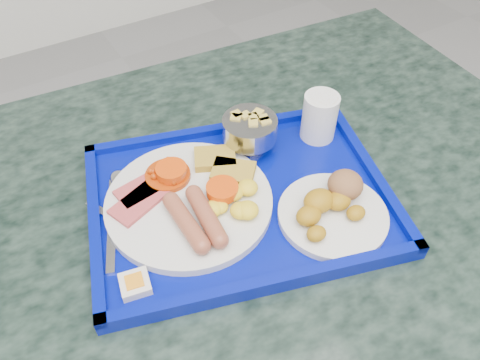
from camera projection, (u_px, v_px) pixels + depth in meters
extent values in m
cylinder|color=slate|center=(227.00, 315.00, 1.08)|extent=(0.12, 0.12, 0.74)
cube|color=black|center=(223.00, 206.00, 0.80)|extent=(1.37, 0.98, 0.04)
cube|color=#030E8D|center=(240.00, 200.00, 0.77)|extent=(0.56, 0.47, 0.02)
cube|color=#030E8D|center=(217.00, 129.00, 0.87)|extent=(0.46, 0.15, 0.01)
cube|color=#030E8D|center=(271.00, 281.00, 0.65)|extent=(0.46, 0.15, 0.01)
cube|color=#030E8D|center=(371.00, 169.00, 0.80)|extent=(0.12, 0.34, 0.01)
cube|color=#030E8D|center=(95.00, 223.00, 0.72)|extent=(0.12, 0.34, 0.01)
cylinder|color=silver|center=(189.00, 202.00, 0.75)|extent=(0.27, 0.27, 0.01)
cube|color=#BE4C50|center=(144.00, 188.00, 0.75)|extent=(0.10, 0.06, 0.01)
cube|color=#BE4C50|center=(139.00, 202.00, 0.73)|extent=(0.10, 0.08, 0.01)
cylinder|color=#A73706|center=(168.00, 175.00, 0.77)|extent=(0.07, 0.07, 0.01)
sphere|color=#A73706|center=(151.00, 171.00, 0.77)|extent=(0.01, 0.01, 0.01)
sphere|color=#A73706|center=(174.00, 182.00, 0.75)|extent=(0.01, 0.01, 0.01)
sphere|color=#A73706|center=(164.00, 168.00, 0.77)|extent=(0.01, 0.01, 0.01)
sphere|color=#A73706|center=(154.00, 177.00, 0.76)|extent=(0.01, 0.01, 0.01)
sphere|color=#A73706|center=(171.00, 170.00, 0.77)|extent=(0.01, 0.01, 0.01)
sphere|color=#A73706|center=(177.00, 169.00, 0.77)|extent=(0.01, 0.01, 0.01)
sphere|color=#A73706|center=(165.00, 179.00, 0.76)|extent=(0.01, 0.01, 0.01)
sphere|color=#A73706|center=(180.00, 170.00, 0.77)|extent=(0.01, 0.01, 0.01)
sphere|color=#A73706|center=(168.00, 160.00, 0.79)|extent=(0.01, 0.01, 0.01)
sphere|color=#A73706|center=(161.00, 171.00, 0.77)|extent=(0.01, 0.01, 0.01)
sphere|color=#A73706|center=(169.00, 179.00, 0.75)|extent=(0.01, 0.01, 0.01)
sphere|color=#A73706|center=(165.00, 181.00, 0.75)|extent=(0.01, 0.01, 0.01)
sphere|color=#A73706|center=(153.00, 172.00, 0.77)|extent=(0.01, 0.01, 0.01)
cube|color=gold|center=(215.00, 158.00, 0.80)|extent=(0.08, 0.08, 0.01)
cube|color=gold|center=(233.00, 172.00, 0.77)|extent=(0.09, 0.08, 0.01)
cylinder|color=brown|center=(186.00, 222.00, 0.69)|extent=(0.03, 0.10, 0.03)
cylinder|color=brown|center=(206.00, 216.00, 0.70)|extent=(0.04, 0.10, 0.03)
ellipsoid|color=yellow|center=(227.00, 189.00, 0.74)|extent=(0.03, 0.03, 0.02)
ellipsoid|color=yellow|center=(232.00, 192.00, 0.74)|extent=(0.04, 0.04, 0.02)
ellipsoid|color=yellow|center=(240.00, 210.00, 0.71)|extent=(0.03, 0.03, 0.02)
ellipsoid|color=yellow|center=(247.00, 210.00, 0.71)|extent=(0.04, 0.04, 0.02)
ellipsoid|color=yellow|center=(248.00, 188.00, 0.74)|extent=(0.03, 0.03, 0.02)
ellipsoid|color=yellow|center=(220.00, 207.00, 0.72)|extent=(0.03, 0.03, 0.02)
ellipsoid|color=yellow|center=(215.00, 204.00, 0.73)|extent=(0.02, 0.02, 0.01)
ellipsoid|color=yellow|center=(213.00, 209.00, 0.71)|extent=(0.03, 0.03, 0.02)
ellipsoid|color=yellow|center=(222.00, 196.00, 0.73)|extent=(0.03, 0.03, 0.02)
cylinder|color=#CD3605|center=(171.00, 171.00, 0.76)|extent=(0.05, 0.05, 0.01)
cylinder|color=#CD3605|center=(222.00, 190.00, 0.73)|extent=(0.05, 0.05, 0.01)
cylinder|color=silver|center=(333.00, 215.00, 0.73)|extent=(0.17, 0.17, 0.01)
ellipsoid|color=#9A6C12|center=(356.00, 213.00, 0.71)|extent=(0.03, 0.03, 0.02)
ellipsoid|color=#9A6C12|center=(339.00, 201.00, 0.72)|extent=(0.04, 0.03, 0.03)
ellipsoid|color=#9A6C12|center=(319.00, 201.00, 0.72)|extent=(0.05, 0.04, 0.03)
ellipsoid|color=#9A6C12|center=(309.00, 216.00, 0.70)|extent=(0.04, 0.03, 0.03)
ellipsoid|color=#9A6C12|center=(316.00, 234.00, 0.68)|extent=(0.03, 0.03, 0.02)
ellipsoid|color=brown|center=(345.00, 185.00, 0.74)|extent=(0.06, 0.06, 0.04)
cylinder|color=#ADACAF|center=(249.00, 146.00, 0.84)|extent=(0.06, 0.06, 0.01)
cylinder|color=#ADACAF|center=(249.00, 141.00, 0.83)|extent=(0.02, 0.02, 0.02)
cylinder|color=#ADACAF|center=(250.00, 129.00, 0.81)|extent=(0.10, 0.10, 0.04)
cube|color=#D2B950|center=(237.00, 116.00, 0.81)|extent=(0.02, 0.02, 0.01)
cube|color=#D2B950|center=(245.00, 117.00, 0.81)|extent=(0.02, 0.02, 0.01)
cube|color=#D2B950|center=(258.00, 115.00, 0.82)|extent=(0.02, 0.02, 0.01)
cube|color=#D2B950|center=(253.00, 125.00, 0.80)|extent=(0.02, 0.02, 0.01)
cube|color=#D2B950|center=(253.00, 119.00, 0.81)|extent=(0.02, 0.02, 0.01)
cube|color=#D2B950|center=(263.00, 120.00, 0.80)|extent=(0.02, 0.02, 0.01)
cube|color=#D2B950|center=(265.00, 123.00, 0.80)|extent=(0.02, 0.02, 0.01)
cube|color=#D2B950|center=(236.00, 119.00, 0.81)|extent=(0.02, 0.02, 0.01)
cylinder|color=white|center=(319.00, 117.00, 0.84)|extent=(0.06, 0.06, 0.09)
cylinder|color=orange|center=(322.00, 99.00, 0.81)|extent=(0.06, 0.06, 0.01)
cube|color=#ADACAF|center=(118.00, 222.00, 0.73)|extent=(0.06, 0.13, 0.00)
ellipsoid|color=#ADACAF|center=(120.00, 179.00, 0.78)|extent=(0.05, 0.05, 0.01)
cube|color=#ADACAF|center=(112.00, 223.00, 0.72)|extent=(0.08, 0.18, 0.00)
cube|color=silver|center=(135.00, 284.00, 0.64)|extent=(0.05, 0.05, 0.01)
cube|color=orange|center=(134.00, 281.00, 0.64)|extent=(0.03, 0.03, 0.00)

